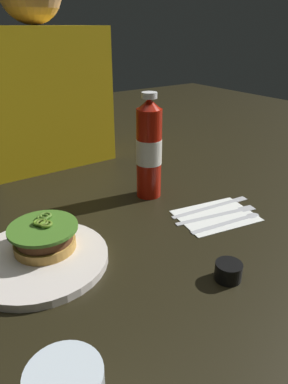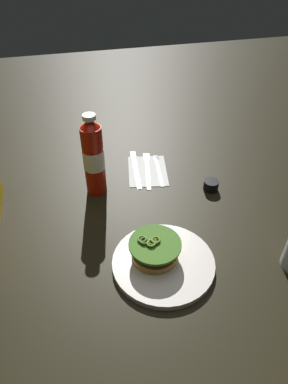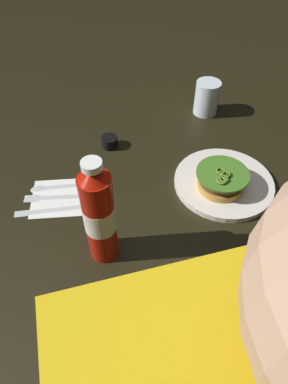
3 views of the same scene
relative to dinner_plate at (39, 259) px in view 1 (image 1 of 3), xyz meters
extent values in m
plane|color=black|center=(0.16, -0.07, -0.01)|extent=(3.00, 3.00, 0.00)
cylinder|color=silver|center=(0.00, 0.00, 0.00)|extent=(0.24, 0.24, 0.01)
cylinder|color=#BD893D|center=(0.02, 0.02, 0.02)|extent=(0.11, 0.11, 0.02)
cylinder|color=#512D19|center=(0.02, 0.02, 0.03)|extent=(0.10, 0.10, 0.02)
cylinder|color=red|center=(0.02, 0.02, 0.04)|extent=(0.09, 0.09, 0.01)
cylinder|color=#3F6F21|center=(0.02, 0.02, 0.05)|extent=(0.12, 0.12, 0.01)
torus|color=#426A1F|center=(0.03, 0.04, 0.06)|extent=(0.02, 0.02, 0.01)
torus|color=#4D661D|center=(0.02, 0.02, 0.06)|extent=(0.02, 0.02, 0.01)
torus|color=#4D7B1D|center=(0.02, 0.03, 0.06)|extent=(0.02, 0.02, 0.01)
torus|color=#55781E|center=(0.02, 0.01, 0.06)|extent=(0.02, 0.02, 0.01)
torus|color=#537A29|center=(0.03, 0.04, 0.06)|extent=(0.02, 0.02, 0.01)
cylinder|color=#A71609|center=(0.32, 0.11, 0.10)|extent=(0.06, 0.06, 0.21)
cone|color=#A71609|center=(0.32, 0.11, 0.22)|extent=(0.05, 0.05, 0.02)
cylinder|color=white|center=(0.32, 0.11, 0.24)|extent=(0.03, 0.03, 0.01)
cylinder|color=white|center=(0.32, 0.11, 0.11)|extent=(0.06, 0.06, 0.06)
cylinder|color=black|center=(0.24, -0.22, 0.01)|extent=(0.05, 0.05, 0.03)
cube|color=white|center=(0.38, -0.06, -0.01)|extent=(0.19, 0.15, 0.00)
cube|color=silver|center=(0.37, -0.09, 0.00)|extent=(0.17, 0.04, 0.00)
ellipsoid|color=silver|center=(0.44, -0.11, 0.00)|extent=(0.04, 0.03, 0.00)
cube|color=silver|center=(0.38, -0.06, 0.00)|extent=(0.20, 0.05, 0.00)
cube|color=silver|center=(0.46, -0.08, 0.00)|extent=(0.04, 0.03, 0.00)
cube|color=silver|center=(0.39, -0.02, 0.00)|extent=(0.18, 0.03, 0.00)
cube|color=silver|center=(0.46, -0.03, 0.00)|extent=(0.08, 0.03, 0.00)
cube|color=gold|center=(0.21, 0.49, 0.18)|extent=(0.35, 0.19, 0.38)
camera|label=1|loc=(-0.14, -0.52, 0.38)|focal=32.90mm
camera|label=2|loc=(-0.49, 0.17, 0.64)|focal=31.80mm
camera|label=3|loc=(0.34, 0.51, 0.59)|focal=31.37mm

